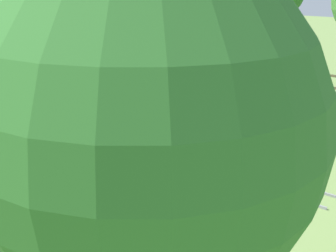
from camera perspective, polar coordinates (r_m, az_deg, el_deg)
ground_plane at (r=7.99m, az=-1.15°, el=-3.42°), size 60.00×60.00×0.00m
track at (r=7.99m, az=-1.14°, el=-3.31°), size 0.67×6.40×0.04m
locomotive at (r=7.16m, az=6.51°, el=-2.15°), size 0.63×1.45×1.05m
passenger_car at (r=8.40m, az=-5.96°, el=0.71°), size 0.73×2.70×0.97m
conductor_person at (r=6.51m, az=1.38°, el=0.13°), size 0.30×0.30×1.62m
park_bench at (r=9.94m, az=13.52°, el=3.22°), size 1.36×0.80×0.82m
oak_tree_far at (r=2.07m, az=-2.70°, el=-1.00°), size 1.72×1.72×3.30m
fence_section at (r=12.34m, az=14.84°, el=6.56°), size 0.08×7.48×0.90m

